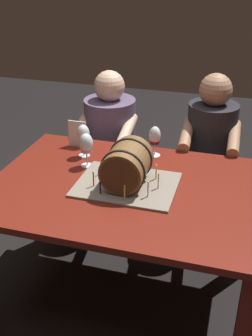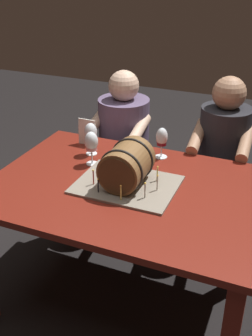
% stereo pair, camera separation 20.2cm
% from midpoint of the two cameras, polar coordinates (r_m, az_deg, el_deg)
% --- Properties ---
extents(ground_plane, '(8.00, 8.00, 0.00)m').
position_cam_midpoint_polar(ground_plane, '(2.54, 2.48, -17.39)').
color(ground_plane, black).
extents(dining_table, '(1.38, 0.98, 0.75)m').
position_cam_midpoint_polar(dining_table, '(2.13, 2.83, -4.95)').
color(dining_table, maroon).
rests_on(dining_table, ground).
extents(barrel_cake, '(0.50, 0.38, 0.23)m').
position_cam_midpoint_polar(barrel_cake, '(2.02, 2.86, -0.06)').
color(barrel_cake, gray).
rests_on(barrel_cake, dining_table).
extents(wine_glass_rose, '(0.07, 0.07, 0.19)m').
position_cam_midpoint_polar(wine_glass_rose, '(2.23, -2.20, 3.42)').
color(wine_glass_rose, white).
rests_on(wine_glass_rose, dining_table).
extents(wine_glass_red, '(0.07, 0.07, 0.18)m').
position_cam_midpoint_polar(wine_glass_red, '(2.33, 7.44, 3.99)').
color(wine_glass_red, white).
rests_on(wine_glass_red, dining_table).
extents(wine_glass_empty, '(0.07, 0.07, 0.19)m').
position_cam_midpoint_polar(wine_glass_empty, '(2.34, -2.41, 4.81)').
color(wine_glass_empty, white).
rests_on(wine_glass_empty, dining_table).
extents(menu_card, '(0.11, 0.02, 0.16)m').
position_cam_midpoint_polar(menu_card, '(2.49, -3.08, 4.90)').
color(menu_card, silver).
rests_on(menu_card, dining_table).
extents(person_seated_left, '(0.39, 0.47, 1.12)m').
position_cam_midpoint_polar(person_seated_left, '(2.91, 1.68, 1.68)').
color(person_seated_left, '#372D40').
rests_on(person_seated_left, ground).
extents(person_seated_right, '(0.36, 0.45, 1.15)m').
position_cam_midpoint_polar(person_seated_right, '(2.77, 14.82, -0.76)').
color(person_seated_right, black).
rests_on(person_seated_right, ground).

